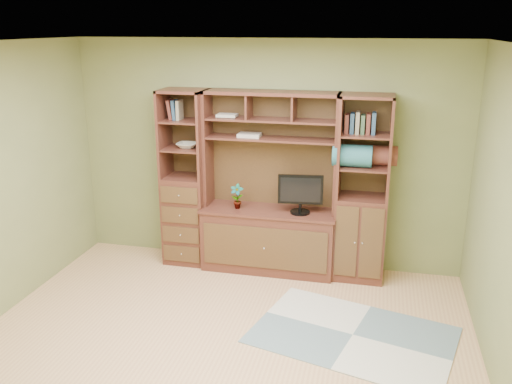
% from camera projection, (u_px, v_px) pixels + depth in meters
% --- Properties ---
extents(room, '(4.60, 4.10, 2.64)m').
position_uv_depth(room, '(215.00, 211.00, 4.37)').
color(room, tan).
rests_on(room, ground).
extents(center_hutch, '(1.54, 0.53, 2.05)m').
position_uv_depth(center_hutch, '(269.00, 185.00, 6.04)').
color(center_hutch, '#4E251B').
rests_on(center_hutch, ground).
extents(left_tower, '(0.50, 0.45, 2.05)m').
position_uv_depth(left_tower, '(186.00, 178.00, 6.30)').
color(left_tower, '#4E251B').
rests_on(left_tower, ground).
extents(right_tower, '(0.55, 0.45, 2.05)m').
position_uv_depth(right_tower, '(362.00, 190.00, 5.86)').
color(right_tower, '#4E251B').
rests_on(right_tower, ground).
extents(rug, '(2.00, 1.58, 0.01)m').
position_uv_depth(rug, '(353.00, 335.00, 4.98)').
color(rug, '#A2A9A8').
rests_on(rug, ground).
extents(monitor, '(0.52, 0.28, 0.61)m').
position_uv_depth(monitor, '(301.00, 187.00, 5.93)').
color(monitor, black).
rests_on(monitor, center_hutch).
extents(orchid, '(0.15, 0.10, 0.28)m').
position_uv_depth(orchid, '(237.00, 196.00, 6.14)').
color(orchid, '#B5703D').
rests_on(orchid, center_hutch).
extents(magazines, '(0.25, 0.18, 0.04)m').
position_uv_depth(magazines, '(249.00, 135.00, 6.02)').
color(magazines, '#B5AC9B').
rests_on(magazines, center_hutch).
extents(bowl, '(0.24, 0.24, 0.06)m').
position_uv_depth(bowl, '(187.00, 145.00, 6.17)').
color(bowl, beige).
rests_on(bowl, left_tower).
extents(blanket_teal, '(0.41, 0.24, 0.24)m').
position_uv_depth(blanket_teal, '(352.00, 156.00, 5.73)').
color(blanket_teal, '#29646E').
rests_on(blanket_teal, right_tower).
extents(blanket_red, '(0.38, 0.21, 0.21)m').
position_uv_depth(blanket_red, '(379.00, 155.00, 5.79)').
color(blanket_red, brown).
rests_on(blanket_red, right_tower).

